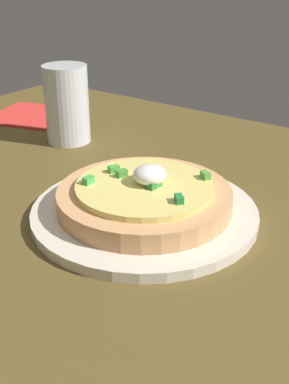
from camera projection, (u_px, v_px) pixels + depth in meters
dining_table at (35, 211)px, 60.80cm from camera, size 92.22×87.34×2.17cm
plate at (145, 212)px, 56.96cm from camera, size 26.19×26.19×1.19cm
pizza at (145, 196)px, 56.06cm from camera, size 20.08×20.08×5.13cm
cup_near at (67, 107)px, 77.72cm from camera, size 7.01×7.01×12.27cm
napkin at (31, 115)px, 92.21cm from camera, size 17.12×17.12×0.40cm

